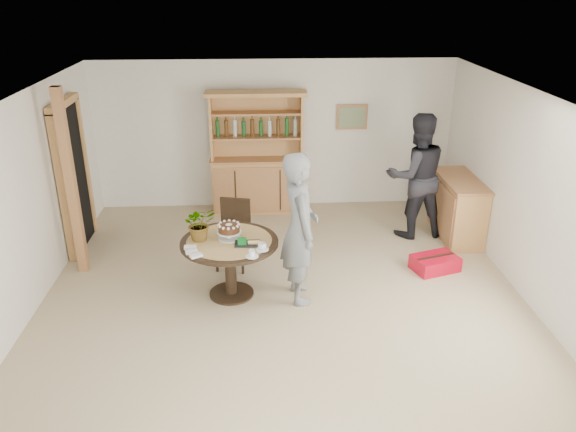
# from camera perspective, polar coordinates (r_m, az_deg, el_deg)

# --- Properties ---
(ground) EXTENTS (7.00, 7.00, 0.00)m
(ground) POSITION_cam_1_polar(r_m,az_deg,el_deg) (6.85, -0.34, -9.69)
(ground) COLOR tan
(ground) RESTS_ON ground
(room_shell) EXTENTS (6.04, 7.04, 2.52)m
(room_shell) POSITION_cam_1_polar(r_m,az_deg,el_deg) (6.09, -0.35, 4.25)
(room_shell) COLOR white
(room_shell) RESTS_ON ground
(doorway) EXTENTS (0.13, 1.10, 2.18)m
(doorway) POSITION_cam_1_polar(r_m,az_deg,el_deg) (8.60, -21.03, 3.92)
(doorway) COLOR black
(doorway) RESTS_ON ground
(pine_post) EXTENTS (0.12, 0.12, 2.50)m
(pine_post) POSITION_cam_1_polar(r_m,az_deg,el_deg) (7.76, -21.18, 3.04)
(pine_post) COLOR #AF7649
(pine_post) RESTS_ON ground
(hutch) EXTENTS (1.62, 0.54, 2.04)m
(hutch) POSITION_cam_1_polar(r_m,az_deg,el_deg) (9.48, -3.11, 4.52)
(hutch) COLOR tan
(hutch) RESTS_ON ground
(sideboard) EXTENTS (0.54, 1.26, 0.94)m
(sideboard) POSITION_cam_1_polar(r_m,az_deg,el_deg) (8.92, 16.88, 0.80)
(sideboard) COLOR tan
(sideboard) RESTS_ON ground
(dining_table) EXTENTS (1.20, 1.20, 0.76)m
(dining_table) POSITION_cam_1_polar(r_m,az_deg,el_deg) (6.93, -5.94, -3.63)
(dining_table) COLOR black
(dining_table) RESTS_ON ground
(dining_chair) EXTENTS (0.51, 0.51, 0.95)m
(dining_chair) POSITION_cam_1_polar(r_m,az_deg,el_deg) (7.71, -5.52, -1.31)
(dining_chair) COLOR black
(dining_chair) RESTS_ON ground
(birthday_cake) EXTENTS (0.30, 0.30, 0.20)m
(birthday_cake) POSITION_cam_1_polar(r_m,az_deg,el_deg) (6.86, -6.01, -1.36)
(birthday_cake) COLOR white
(birthday_cake) RESTS_ON dining_table
(flower_vase) EXTENTS (0.47, 0.44, 0.42)m
(flower_vase) POSITION_cam_1_polar(r_m,az_deg,el_deg) (6.85, -8.97, -0.75)
(flower_vase) COLOR #3F7233
(flower_vase) RESTS_ON dining_table
(gift_tray) EXTENTS (0.30, 0.20, 0.08)m
(gift_tray) POSITION_cam_1_polar(r_m,az_deg,el_deg) (6.73, -4.22, -2.69)
(gift_tray) COLOR black
(gift_tray) RESTS_ON dining_table
(coffee_cup_a) EXTENTS (0.15, 0.15, 0.09)m
(coffee_cup_a) POSITION_cam_1_polar(r_m,az_deg,el_deg) (6.59, -2.63, -3.14)
(coffee_cup_a) COLOR white
(coffee_cup_a) RESTS_ON dining_table
(coffee_cup_b) EXTENTS (0.15, 0.15, 0.08)m
(coffee_cup_b) POSITION_cam_1_polar(r_m,az_deg,el_deg) (6.44, -3.68, -3.87)
(coffee_cup_b) COLOR white
(coffee_cup_b) RESTS_ON dining_table
(napkins) EXTENTS (0.24, 0.33, 0.03)m
(napkins) POSITION_cam_1_polar(r_m,az_deg,el_deg) (6.61, -9.67, -3.58)
(napkins) COLOR white
(napkins) RESTS_ON dining_table
(teen_boy) EXTENTS (0.53, 0.74, 1.89)m
(teen_boy) POSITION_cam_1_polar(r_m,az_deg,el_deg) (6.70, 1.18, -1.27)
(teen_boy) COLOR slate
(teen_boy) RESTS_ON ground
(adult_person) EXTENTS (1.01, 0.83, 1.92)m
(adult_person) POSITION_cam_1_polar(r_m,az_deg,el_deg) (8.65, 12.89, 3.99)
(adult_person) COLOR black
(adult_person) RESTS_ON ground
(red_suitcase) EXTENTS (0.70, 0.57, 0.21)m
(red_suitcase) POSITION_cam_1_polar(r_m,az_deg,el_deg) (7.97, 14.71, -4.65)
(red_suitcase) COLOR #BA0920
(red_suitcase) RESTS_ON ground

